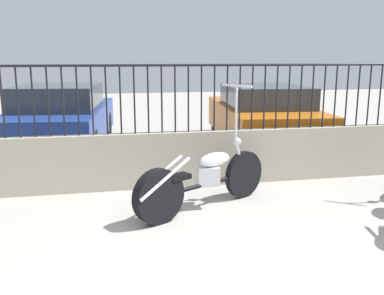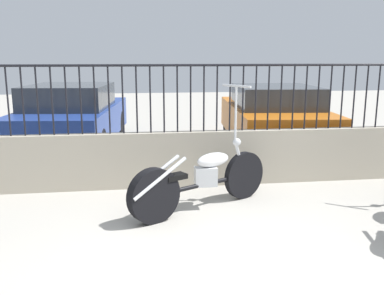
% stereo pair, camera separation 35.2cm
% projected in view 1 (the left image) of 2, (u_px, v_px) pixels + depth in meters
% --- Properties ---
extents(ground_plane, '(40.00, 40.00, 0.00)m').
position_uv_depth(ground_plane, '(256.00, 287.00, 3.62)').
color(ground_plane, '#ADA89E').
extents(low_wall, '(9.59, 0.18, 0.82)m').
position_uv_depth(low_wall, '(188.00, 159.00, 6.41)').
color(low_wall, '#B2A893').
rests_on(low_wall, ground_plane).
extents(fence_railing, '(9.59, 0.04, 0.99)m').
position_uv_depth(fence_railing, '(188.00, 88.00, 6.19)').
color(fence_railing, black).
rests_on(fence_railing, low_wall).
extents(motorcycle_black, '(1.89, 1.15, 1.57)m').
position_uv_depth(motorcycle_black, '(199.00, 181.00, 5.34)').
color(motorcycle_black, black).
rests_on(motorcycle_black, ground_plane).
extents(car_blue, '(2.15, 4.22, 1.36)m').
position_uv_depth(car_blue, '(61.00, 118.00, 8.71)').
color(car_blue, black).
rests_on(car_blue, ground_plane).
extents(car_orange, '(2.14, 4.26, 1.34)m').
position_uv_depth(car_orange, '(263.00, 116.00, 8.99)').
color(car_orange, black).
rests_on(car_orange, ground_plane).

